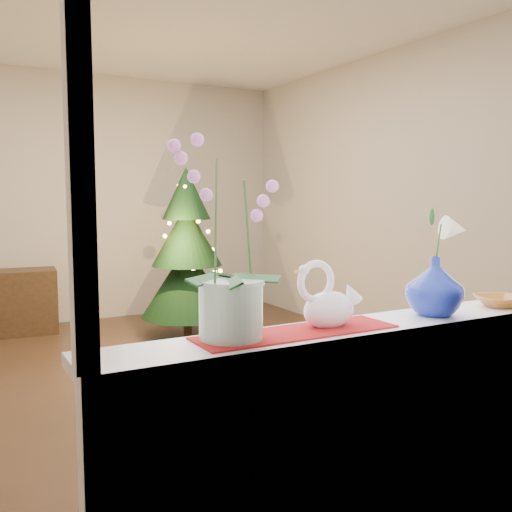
{
  "coord_description": "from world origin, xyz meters",
  "views": [
    {
      "loc": [
        -1.38,
        -3.91,
        1.36
      ],
      "look_at": [
        -0.0,
        -1.4,
        1.07
      ],
      "focal_mm": 40.0,
      "sensor_mm": 36.0,
      "label": 1
    }
  ],
  "objects_px": {
    "blue_vase": "(435,281)",
    "paperweight": "(448,305)",
    "swan": "(329,295)",
    "amber_dish": "(500,302)",
    "xmas_tree": "(187,252)",
    "orchid_pot": "(231,239)",
    "side_table": "(11,302)"
  },
  "relations": [
    {
      "from": "blue_vase",
      "to": "paperweight",
      "type": "xyz_separation_m",
      "value": [
        0.06,
        -0.01,
        -0.09
      ]
    },
    {
      "from": "swan",
      "to": "amber_dish",
      "type": "bearing_deg",
      "value": -24.32
    },
    {
      "from": "blue_vase",
      "to": "xmas_tree",
      "type": "xyz_separation_m",
      "value": [
        0.48,
        3.67,
        -0.22
      ]
    },
    {
      "from": "swan",
      "to": "paperweight",
      "type": "relative_size",
      "value": 3.78
    },
    {
      "from": "orchid_pot",
      "to": "paperweight",
      "type": "height_order",
      "value": "orchid_pot"
    },
    {
      "from": "swan",
      "to": "amber_dish",
      "type": "xyz_separation_m",
      "value": [
        0.83,
        -0.03,
        -0.09
      ]
    },
    {
      "from": "swan",
      "to": "paperweight",
      "type": "bearing_deg",
      "value": -25.79
    },
    {
      "from": "amber_dish",
      "to": "xmas_tree",
      "type": "height_order",
      "value": "xmas_tree"
    },
    {
      "from": "amber_dish",
      "to": "side_table",
      "type": "relative_size",
      "value": 0.18
    },
    {
      "from": "orchid_pot",
      "to": "side_table",
      "type": "relative_size",
      "value": 0.73
    },
    {
      "from": "blue_vase",
      "to": "paperweight",
      "type": "relative_size",
      "value": 3.72
    },
    {
      "from": "xmas_tree",
      "to": "amber_dish",
      "type": "bearing_deg",
      "value": -91.87
    },
    {
      "from": "orchid_pot",
      "to": "swan",
      "type": "bearing_deg",
      "value": -0.27
    },
    {
      "from": "swan",
      "to": "xmas_tree",
      "type": "distance_m",
      "value": 3.77
    },
    {
      "from": "orchid_pot",
      "to": "paperweight",
      "type": "xyz_separation_m",
      "value": [
        0.9,
        -0.04,
        -0.28
      ]
    },
    {
      "from": "side_table",
      "to": "amber_dish",
      "type": "bearing_deg",
      "value": -67.39
    },
    {
      "from": "orchid_pot",
      "to": "paperweight",
      "type": "bearing_deg",
      "value": -2.33
    },
    {
      "from": "orchid_pot",
      "to": "blue_vase",
      "type": "xyz_separation_m",
      "value": [
        0.84,
        -0.03,
        -0.19
      ]
    },
    {
      "from": "orchid_pot",
      "to": "xmas_tree",
      "type": "xyz_separation_m",
      "value": [
        1.32,
        3.64,
        -0.41
      ]
    },
    {
      "from": "swan",
      "to": "blue_vase",
      "type": "relative_size",
      "value": 1.02
    },
    {
      "from": "paperweight",
      "to": "xmas_tree",
      "type": "height_order",
      "value": "xmas_tree"
    },
    {
      "from": "paperweight",
      "to": "swan",
      "type": "bearing_deg",
      "value": 176.23
    },
    {
      "from": "xmas_tree",
      "to": "side_table",
      "type": "bearing_deg",
      "value": 149.87
    },
    {
      "from": "blue_vase",
      "to": "orchid_pot",
      "type": "bearing_deg",
      "value": 178.17
    },
    {
      "from": "swan",
      "to": "amber_dish",
      "type": "distance_m",
      "value": 0.83
    },
    {
      "from": "orchid_pot",
      "to": "blue_vase",
      "type": "bearing_deg",
      "value": -1.83
    },
    {
      "from": "amber_dish",
      "to": "orchid_pot",
      "type": "bearing_deg",
      "value": 178.33
    },
    {
      "from": "amber_dish",
      "to": "side_table",
      "type": "distance_m",
      "value": 4.81
    },
    {
      "from": "paperweight",
      "to": "xmas_tree",
      "type": "relative_size",
      "value": 0.04
    },
    {
      "from": "swan",
      "to": "blue_vase",
      "type": "xyz_separation_m",
      "value": [
        0.47,
        -0.03,
        0.02
      ]
    },
    {
      "from": "amber_dish",
      "to": "side_table",
      "type": "bearing_deg",
      "value": 107.12
    },
    {
      "from": "amber_dish",
      "to": "xmas_tree",
      "type": "distance_m",
      "value": 3.68
    }
  ]
}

